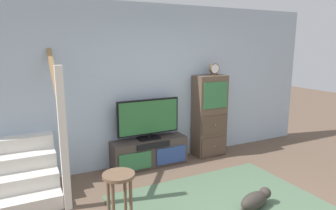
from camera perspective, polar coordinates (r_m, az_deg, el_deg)
The scene contains 9 objects.
back_wall at distance 5.20m, azimuth -1.82°, elevation 3.95°, with size 6.40×0.12×2.70m, color #A8BCD1.
area_rug at distance 4.08m, azimuth 9.86°, elevation -18.42°, with size 2.60×1.80×0.01m, color #4C664C.
media_console at distance 5.11m, azimuth -3.57°, elevation -9.09°, with size 1.29×0.38×0.47m.
television at distance 4.95m, azimuth -3.76°, elevation -2.50°, with size 1.08×0.22×0.68m.
side_cabinet at distance 5.53m, azimuth 7.95°, elevation -2.09°, with size 0.58×0.38×1.49m.
desk_clock at distance 5.42m, azimuth 8.89°, elevation 6.78°, with size 0.19×0.08×0.21m.
staircase at distance 4.73m, azimuth -26.18°, elevation -10.30°, with size 1.00×1.36×2.20m.
bar_stool_near at distance 3.28m, azimuth -9.35°, elevation -15.82°, with size 0.34×0.34×0.72m.
dog at distance 4.07m, azimuth 16.48°, elevation -17.02°, with size 0.54×0.26×0.23m.
Camera 1 is at (-2.14, -2.22, 2.03)m, focal length 31.79 mm.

